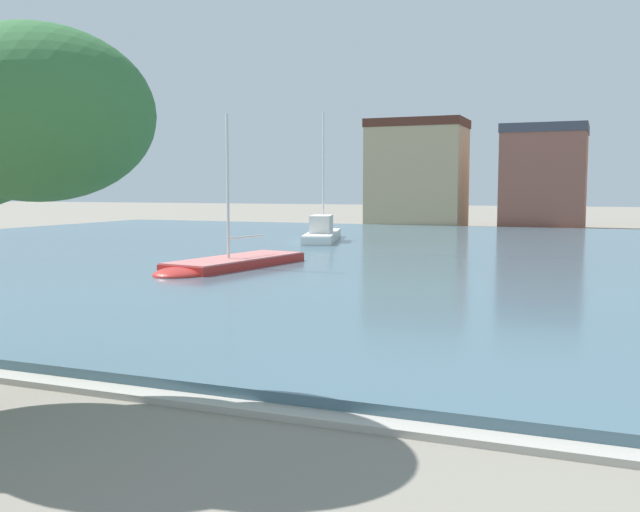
# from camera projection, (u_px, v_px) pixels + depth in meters

# --- Properties ---
(harbor_water) EXTENTS (83.41, 53.16, 0.31)m
(harbor_water) POSITION_uv_depth(u_px,v_px,m) (499.00, 257.00, 36.30)
(harbor_water) COLOR #476675
(harbor_water) RESTS_ON ground
(quay_edge_coping) EXTENTS (83.41, 0.50, 0.12)m
(quay_edge_coping) POSITION_uv_depth(u_px,v_px,m) (272.00, 412.00, 11.51)
(quay_edge_coping) COLOR #ADA89E
(quay_edge_coping) RESTS_ON ground
(sailboat_red) EXTENTS (3.51, 8.60, 6.78)m
(sailboat_red) POSITION_uv_depth(u_px,v_px,m) (226.00, 267.00, 29.94)
(sailboat_red) COLOR red
(sailboat_red) RESTS_ON ground
(sailboat_white) EXTENTS (4.38, 9.86, 8.54)m
(sailboat_white) POSITION_uv_depth(u_px,v_px,m) (323.00, 235.00, 46.26)
(sailboat_white) COLOR white
(sailboat_white) RESTS_ON ground
(townhouse_end_terrace) EXTENTS (9.09, 5.97, 10.16)m
(townhouse_end_terrace) POSITION_uv_depth(u_px,v_px,m) (417.00, 173.00, 67.44)
(townhouse_end_terrace) COLOR tan
(townhouse_end_terrace) RESTS_ON ground
(townhouse_tall_gabled) EXTENTS (7.37, 7.26, 9.34)m
(townhouse_tall_gabled) POSITION_uv_depth(u_px,v_px,m) (544.00, 177.00, 64.26)
(townhouse_tall_gabled) COLOR #8E5142
(townhouse_tall_gabled) RESTS_ON ground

